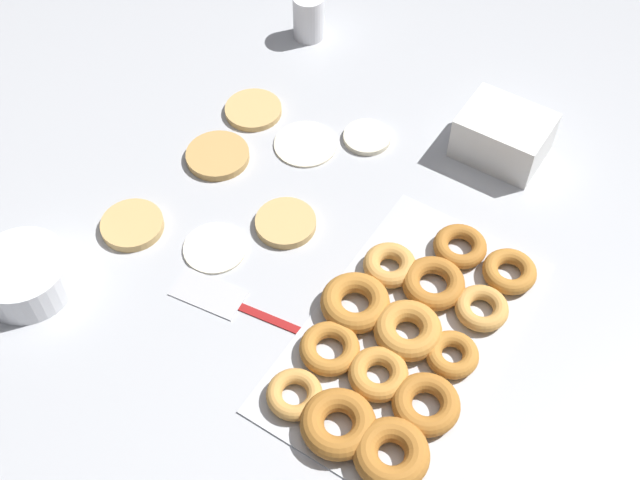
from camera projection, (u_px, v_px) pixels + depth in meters
The scene contains 13 objects.
ground_plane at pixel (304, 214), 1.41m from camera, with size 3.00×3.00×0.00m, color #B2B5BA.
pancake_0 at pixel (286, 223), 1.38m from camera, with size 0.11×0.11×0.02m, color tan.
pancake_1 at pixel (132, 225), 1.38m from camera, with size 0.11×0.11×0.02m, color tan.
pancake_2 at pixel (215, 247), 1.35m from camera, with size 0.11×0.11×0.01m, color silver.
pancake_3 at pixel (306, 143), 1.50m from camera, with size 0.12×0.12×0.01m, color beige.
pancake_4 at pixel (253, 110), 1.56m from camera, with size 0.11×0.11×0.01m, color tan.
pancake_5 at pixel (218, 156), 1.48m from camera, with size 0.12×0.12×0.01m, color tan.
pancake_6 at pixel (368, 137), 1.51m from camera, with size 0.09×0.09×0.01m, color beige.
donut_tray at pixel (400, 343), 1.23m from camera, with size 0.50×0.29×0.04m.
batter_bowl at pixel (24, 275), 1.29m from camera, with size 0.15×0.15×0.06m.
container_stack at pixel (503, 135), 1.46m from camera, with size 0.12×0.16×0.09m.
paper_cup at pixel (309, 17), 1.67m from camera, with size 0.07×0.07×0.10m.
spatula at pixel (224, 300), 1.29m from camera, with size 0.07×0.26×0.01m.
Camera 1 is at (-0.73, -0.51, 1.09)m, focal length 45.00 mm.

